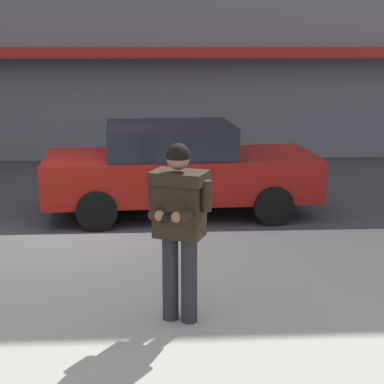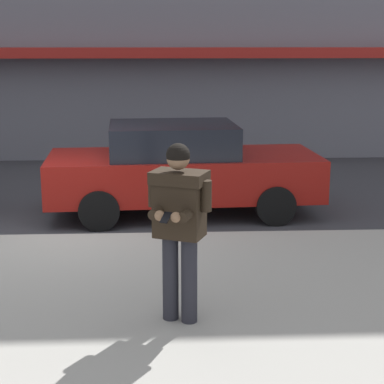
% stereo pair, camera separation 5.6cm
% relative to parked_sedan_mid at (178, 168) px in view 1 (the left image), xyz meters
% --- Properties ---
extents(ground_plane, '(80.00, 80.00, 0.00)m').
position_rel_parked_sedan_mid_xyz_m(ground_plane, '(-1.82, -1.38, -0.79)').
color(ground_plane, '#333338').
extents(sidewalk, '(32.00, 5.30, 0.14)m').
position_rel_parked_sedan_mid_xyz_m(sidewalk, '(-0.82, -4.23, -0.72)').
color(sidewalk, '#99968E').
rests_on(sidewalk, ground).
extents(curb_paint_line, '(28.00, 0.12, 0.01)m').
position_rel_parked_sedan_mid_xyz_m(curb_paint_line, '(-0.82, -1.33, -0.79)').
color(curb_paint_line, silver).
rests_on(curb_paint_line, ground).
extents(parked_sedan_mid, '(4.60, 2.12, 1.54)m').
position_rel_parked_sedan_mid_xyz_m(parked_sedan_mid, '(0.00, 0.00, 0.00)').
color(parked_sedan_mid, maroon).
rests_on(parked_sedan_mid, ground).
extents(man_texting_on_phone, '(0.61, 0.65, 1.81)m').
position_rel_parked_sedan_mid_xyz_m(man_texting_on_phone, '(-0.16, -4.61, 0.46)').
color(man_texting_on_phone, '#23232B').
rests_on(man_texting_on_phone, sidewalk).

